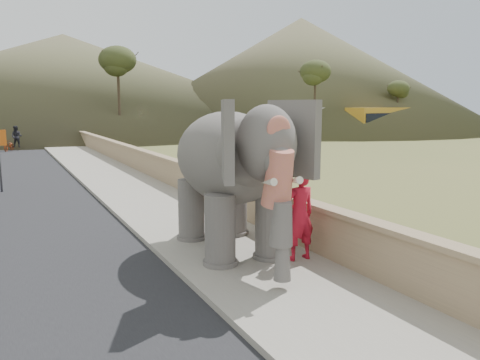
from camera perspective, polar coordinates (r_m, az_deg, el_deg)
name	(u,v)px	position (r m, az deg, el deg)	size (l,w,h in m)	color
ground	(269,281)	(9.14, 3.61, -12.14)	(160.00, 160.00, 0.00)	olive
walkway	(135,192)	(18.15, -12.68, -1.40)	(3.00, 120.00, 0.15)	#9E9687
parapet	(176,176)	(18.54, -7.79, 0.44)	(0.30, 120.00, 1.10)	tan
cow	(303,157)	(24.67, 7.63, 2.79)	(0.69, 1.52, 1.28)	brown
distant_car	(238,130)	(49.72, -0.22, 6.08)	(1.70, 4.23, 1.44)	#A8A9AF
bus_white	(311,122)	(49.99, 8.66, 6.95)	(2.50, 11.00, 3.10)	silver
bus_orange	(388,122)	(52.90, 17.57, 6.74)	(2.50, 11.00, 3.10)	#C58C22
hill_right	(300,74)	(71.91, 7.36, 12.73)	(56.00, 56.00, 16.00)	brown
hill_far	(65,81)	(77.97, -20.52, 11.22)	(80.00, 80.00, 14.00)	brown
elephant_and_man	(229,178)	(10.24, -1.34, 0.27)	(2.57, 4.57, 3.20)	slate
motorcyclist	(13,141)	(38.13, -25.96, 4.29)	(1.58, 1.70, 1.85)	maroon
trees	(115,98)	(36.60, -14.99, 9.64)	(48.14, 45.19, 8.94)	#473828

